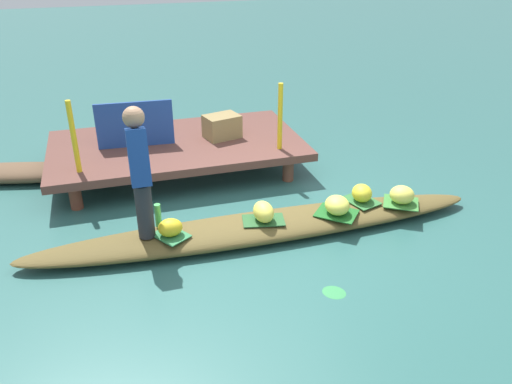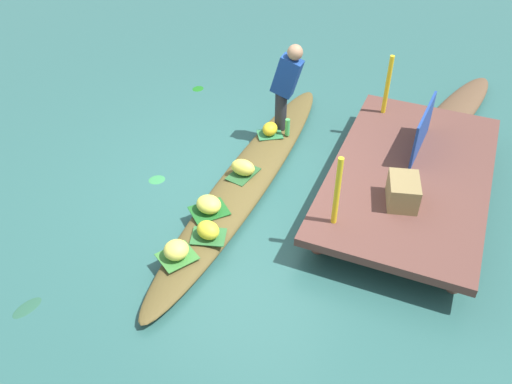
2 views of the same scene
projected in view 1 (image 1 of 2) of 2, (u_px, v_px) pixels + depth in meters
canal_water at (260, 235)px, 5.35m from camera, size 40.00×40.00×0.00m
dock_platform at (177, 146)px, 6.67m from camera, size 3.20×1.80×0.40m
vendor_boat at (260, 227)px, 5.31m from camera, size 4.82×0.69×0.19m
moored_boat at (16, 173)px, 6.50m from camera, size 2.83×1.17×0.20m
leaf_mat_0 at (401, 203)px, 5.58m from camera, size 0.48×0.47×0.01m
banana_bunch_0 at (402, 195)px, 5.54m from camera, size 0.36×0.36×0.19m
leaf_mat_1 at (337, 213)px, 5.37m from camera, size 0.53×0.52×0.01m
banana_bunch_1 at (337, 205)px, 5.33m from camera, size 0.29×0.33×0.19m
leaf_mat_2 at (171, 235)px, 4.98m from camera, size 0.39×0.42×0.01m
banana_bunch_2 at (170, 228)px, 4.94m from camera, size 0.24×0.20×0.17m
leaf_mat_3 at (263, 220)px, 5.24m from camera, size 0.47×0.34×0.01m
banana_bunch_3 at (263, 212)px, 5.20m from camera, size 0.20×0.30×0.20m
leaf_mat_4 at (361, 201)px, 5.62m from camera, size 0.38×0.43×0.01m
banana_bunch_4 at (362, 193)px, 5.58m from camera, size 0.28×0.32×0.19m
vendor_person at (139, 167)px, 4.72m from camera, size 0.20×0.41×1.25m
water_bottle at (158, 215)px, 5.09m from camera, size 0.06×0.06×0.24m
market_banner at (135, 124)px, 6.38m from camera, size 0.95×0.09×0.58m
railing_post_west at (74, 137)px, 5.63m from camera, size 0.06×0.06×0.83m
railing_post_east at (280, 117)px, 6.26m from camera, size 0.06×0.06×0.83m
produce_crate at (222, 126)px, 6.73m from camera, size 0.51×0.42×0.30m
drifting_plant_1 at (334, 292)px, 4.49m from camera, size 0.28×0.28×0.01m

